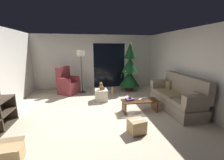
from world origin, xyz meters
TOP-DOWN VIEW (x-y plane):
  - ground_plane at (0.00, 0.00)m, footprint 7.00×7.00m
  - wall_back at (0.00, 3.06)m, footprint 5.72×0.12m
  - wall_right at (2.86, 0.00)m, footprint 0.12×6.00m
  - patio_door_frame at (0.66, 2.99)m, footprint 1.60×0.02m
  - patio_door_glass at (0.66, 2.97)m, footprint 1.50×0.02m
  - couch at (2.32, -0.08)m, footprint 0.79×1.95m
  - coffee_table at (1.13, -0.02)m, footprint 1.10×0.40m
  - remote_graphite at (1.30, 0.05)m, footprint 0.16×0.09m
  - remote_white at (1.15, 0.01)m, footprint 0.15×0.13m
  - book_stack at (0.82, 0.03)m, footprint 0.26×0.20m
  - cell_phone at (0.83, 0.04)m, footprint 0.09×0.15m
  - christmas_tree at (1.45, 2.17)m, footprint 0.89×0.89m
  - armchair at (-1.23, 2.21)m, footprint 0.96×0.95m
  - floor_lamp at (-0.64, 2.25)m, footprint 0.32×0.32m
  - ottoman at (0.07, 1.11)m, footprint 0.44×0.44m
  - teddy_bear_chestnut at (0.08, 1.10)m, footprint 0.21×0.21m
  - teddy_bear_honey_by_tree at (0.63, 1.82)m, footprint 0.21×0.21m
  - cardboard_box_taped_mid_floor at (0.66, -1.08)m, footprint 0.42×0.37m
  - cardboard_box_open_near_shelf at (-1.75, -1.53)m, footprint 0.43×0.47m

SIDE VIEW (x-z plane):
  - ground_plane at x=0.00m, z-range 0.00..0.00m
  - teddy_bear_honey_by_tree at x=0.63m, z-range -0.02..0.26m
  - cardboard_box_open_near_shelf at x=-1.75m, z-range -0.02..0.31m
  - cardboard_box_taped_mid_floor at x=0.66m, z-range 0.00..0.32m
  - ottoman at x=0.07m, z-range 0.00..0.41m
  - coffee_table at x=1.13m, z-range 0.06..0.43m
  - remote_graphite at x=1.30m, z-range 0.36..0.38m
  - remote_white at x=1.15m, z-range 0.36..0.38m
  - book_stack at x=0.82m, z-range 0.36..0.42m
  - couch at x=2.32m, z-range -0.14..0.94m
  - armchair at x=-1.23m, z-range -0.16..0.97m
  - cell_phone at x=0.83m, z-range 0.42..0.43m
  - teddy_bear_chestnut at x=0.08m, z-range 0.39..0.68m
  - christmas_tree at x=1.45m, z-range -0.13..2.05m
  - patio_door_glass at x=0.66m, z-range 0.00..2.10m
  - patio_door_frame at x=0.66m, z-range 0.00..2.20m
  - wall_back at x=0.00m, z-range 0.00..2.50m
  - wall_right at x=2.86m, z-range 0.00..2.50m
  - floor_lamp at x=-0.64m, z-range 0.61..2.40m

